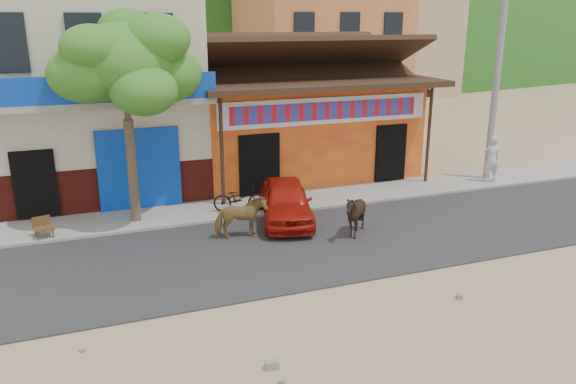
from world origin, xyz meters
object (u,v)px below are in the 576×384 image
Objects in this scene: cow_tan at (241,218)px; red_car at (286,201)px; tree at (128,120)px; cafe_chair_right at (42,219)px; utility_pole at (498,69)px; scooter at (240,198)px; cow_dark at (355,215)px; pedestrian at (491,159)px.

cow_tan is 0.39× the size of red_car.
cow_tan is at bearing -40.90° from tree.
cow_tan is at bearing -33.60° from cafe_chair_right.
utility_pole is 11.07m from cow_tan.
cafe_chair_right is at bearing -172.22° from red_car.
cow_dark is at bearing -124.11° from scooter.
red_car is 2.12× the size of pedestrian.
cow_dark is 1.25× the size of cafe_chair_right.
utility_pole is 6.36× the size of cow_dark.
cafe_chair_right reaches higher than scooter.
scooter is 0.95× the size of pedestrian.
tree is 4.77× the size of cow_dark.
utility_pole is at bearing 109.67° from cow_dark.
red_car is at bearing -17.56° from tree.
cow_dark is (-7.22, -3.40, -3.45)m from utility_pole.
cow_dark is 2.30m from red_car.
scooter is (0.52, 1.97, -0.09)m from cow_tan.
cafe_chair_right is (-5.60, -0.24, 0.08)m from scooter.
cow_dark is 0.78× the size of scooter.
cow_dark is 0.35× the size of red_car.
red_car is at bearing -149.49° from cow_dark.
tree is at bearing 9.57° from pedestrian.
utility_pole is 8.69m from cow_dark.
cafe_chair_right is (-5.08, 1.74, -0.01)m from cow_tan.
red_car is 1.56m from scooter.
red_car is at bearing -117.89° from scooter.
tree is at bearing 50.39° from cow_tan.
cow_dark reaches higher than cow_tan.
cow_tan is at bearing -166.58° from utility_pole.
pedestrian is at bearing 107.51° from cow_dark.
cafe_chair_right is (-15.10, -0.29, -0.34)m from pedestrian.
cow_dark is at bearing -33.18° from cafe_chair_right.
red_car is (-8.57, -1.54, -3.47)m from utility_pole.
cow_tan is 5.37m from cafe_chair_right.
red_car is 8.45m from pedestrian.
tree is at bearing 100.74° from scooter.
cow_tan is at bearing 21.96° from pedestrian.
cafe_chair_right is at bearing -177.38° from utility_pole.
red_car is 6.78m from cafe_chair_right.
cow_dark is (3.00, -0.96, 0.04)m from cow_tan.
scooter is (-2.48, 2.93, -0.13)m from cow_dark.
utility_pole reaches higher than pedestrian.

